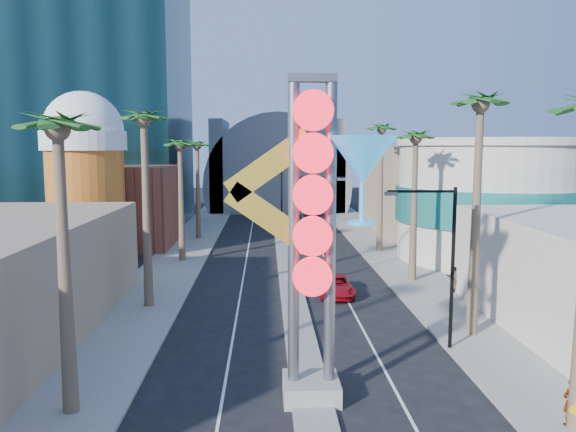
% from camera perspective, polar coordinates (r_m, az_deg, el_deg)
% --- Properties ---
extents(sidewalk_west, '(5.00, 100.00, 0.15)m').
position_cam_1_polar(sidewalk_west, '(54.52, -10.43, -3.45)').
color(sidewalk_west, gray).
rests_on(sidewalk_west, ground).
extents(sidewalk_east, '(5.00, 100.00, 0.15)m').
position_cam_1_polar(sidewalk_east, '(55.12, 9.56, -3.32)').
color(sidewalk_east, gray).
rests_on(sidewalk_east, ground).
extents(median, '(1.60, 84.00, 0.15)m').
position_cam_1_polar(median, '(56.94, -0.48, -2.89)').
color(median, gray).
rests_on(median, ground).
extents(hotel_tower, '(20.00, 20.00, 50.00)m').
position_cam_1_polar(hotel_tower, '(74.49, -18.99, 18.37)').
color(hotel_tower, black).
rests_on(hotel_tower, ground).
extents(brick_filler_west, '(10.00, 10.00, 8.00)m').
position_cam_1_polar(brick_filler_west, '(58.15, -16.45, 0.93)').
color(brick_filler_west, brown).
rests_on(brick_filler_west, ground).
extents(filler_east, '(10.00, 20.00, 10.00)m').
position_cam_1_polar(filler_east, '(68.58, 12.75, 2.77)').
color(filler_east, '#9D8765').
rests_on(filler_east, ground).
extents(beer_mug, '(7.00, 7.00, 14.50)m').
position_cam_1_polar(beer_mug, '(50.47, -19.92, 4.30)').
color(beer_mug, '#B66418').
rests_on(beer_mug, ground).
extents(turquoise_building, '(16.60, 16.60, 10.60)m').
position_cam_1_polar(turquoise_building, '(52.17, 19.99, 1.51)').
color(turquoise_building, beige).
rests_on(turquoise_building, ground).
extents(canopy, '(22.00, 16.00, 22.00)m').
position_cam_1_polar(canopy, '(90.25, -1.16, 3.48)').
color(canopy, slate).
rests_on(canopy, ground).
extents(neon_sign, '(6.53, 2.60, 12.55)m').
position_cam_1_polar(neon_sign, '(21.34, 4.64, 0.09)').
color(neon_sign, gray).
rests_on(neon_sign, ground).
extents(streetlight_0, '(3.79, 0.25, 8.00)m').
position_cam_1_polar(streetlight_0, '(38.46, 1.17, -0.44)').
color(streetlight_0, black).
rests_on(streetlight_0, ground).
extents(streetlight_1, '(3.79, 0.25, 8.00)m').
position_cam_1_polar(streetlight_1, '(62.28, -1.16, 2.42)').
color(streetlight_1, black).
rests_on(streetlight_1, ground).
extents(streetlight_2, '(3.45, 0.25, 8.00)m').
position_cam_1_polar(streetlight_2, '(27.87, 15.50, -3.66)').
color(streetlight_2, black).
rests_on(streetlight_2, ground).
extents(palm_0, '(2.40, 2.40, 11.70)m').
position_cam_1_polar(palm_0, '(21.34, -22.30, 6.66)').
color(palm_0, brown).
rests_on(palm_0, ground).
extents(palm_1, '(2.40, 2.40, 12.70)m').
position_cam_1_polar(palm_1, '(34.84, -14.44, 8.37)').
color(palm_1, brown).
rests_on(palm_1, ground).
extents(palm_2, '(2.40, 2.40, 11.20)m').
position_cam_1_polar(palm_2, '(48.61, -10.92, 6.43)').
color(palm_2, brown).
rests_on(palm_2, ground).
extents(palm_3, '(2.40, 2.40, 11.20)m').
position_cam_1_polar(palm_3, '(60.50, -9.21, 6.56)').
color(palm_3, brown).
rests_on(palm_3, ground).
extents(palm_5, '(2.40, 2.40, 13.20)m').
position_cam_1_polar(palm_5, '(30.08, 18.92, 9.31)').
color(palm_5, brown).
rests_on(palm_5, ground).
extents(palm_6, '(2.40, 2.40, 11.70)m').
position_cam_1_polar(palm_6, '(41.48, 12.84, 6.93)').
color(palm_6, brown).
rests_on(palm_6, ground).
extents(palm_7, '(2.40, 2.40, 12.70)m').
position_cam_1_polar(palm_7, '(53.17, 9.48, 7.95)').
color(palm_7, brown).
rests_on(palm_7, ground).
extents(red_pickup, '(2.24, 4.81, 1.33)m').
position_cam_1_polar(red_pickup, '(37.94, 4.80, -7.05)').
color(red_pickup, '#B10D1B').
rests_on(red_pickup, ground).
extents(pedestrian_a, '(0.68, 0.51, 1.69)m').
position_cam_1_polar(pedestrian_a, '(22.95, 26.77, -16.52)').
color(pedestrian_a, gray).
rests_on(pedestrian_a, sidewalk_east).
extents(pedestrian_b, '(0.90, 0.73, 1.73)m').
position_cam_1_polar(pedestrian_b, '(39.63, 16.52, -6.19)').
color(pedestrian_b, gray).
rests_on(pedestrian_b, sidewalk_east).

